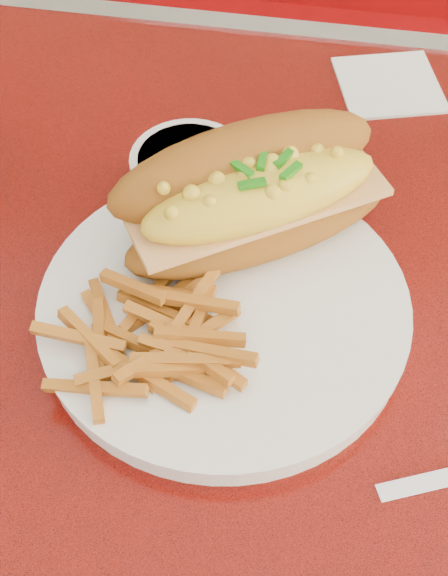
% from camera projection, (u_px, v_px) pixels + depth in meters
% --- Properties ---
extents(diner_table, '(1.23, 0.83, 0.77)m').
position_uv_depth(diner_table, '(307.00, 417.00, 0.78)').
color(diner_table, red).
rests_on(diner_table, ground).
extents(booth_bench_far, '(1.20, 0.51, 0.90)m').
position_uv_depth(booth_bench_far, '(340.00, 130.00, 1.53)').
color(booth_bench_far, maroon).
rests_on(booth_bench_far, ground).
extents(dinner_plate, '(0.30, 0.30, 0.02)m').
position_uv_depth(dinner_plate, '(224.00, 310.00, 0.64)').
color(dinner_plate, white).
rests_on(dinner_plate, diner_table).
extents(mac_hoagie, '(0.26, 0.22, 0.10)m').
position_uv_depth(mac_hoagie, '(254.00, 194.00, 0.65)').
color(mac_hoagie, '#985818').
rests_on(mac_hoagie, dinner_plate).
extents(fries_pile, '(0.14, 0.13, 0.03)m').
position_uv_depth(fries_pile, '(140.00, 330.00, 0.60)').
color(fries_pile, orange).
rests_on(fries_pile, dinner_plate).
extents(fork, '(0.07, 0.14, 0.00)m').
position_uv_depth(fork, '(304.00, 264.00, 0.66)').
color(fork, silver).
rests_on(fork, dinner_plate).
extents(gravy_ramekin, '(0.13, 0.13, 0.06)m').
position_uv_depth(gravy_ramekin, '(190.00, 180.00, 0.71)').
color(gravy_ramekin, white).
rests_on(gravy_ramekin, diner_table).
extents(paper_napkin, '(0.13, 0.13, 0.00)m').
position_uv_depth(paper_napkin, '(389.00, 85.00, 0.84)').
color(paper_napkin, white).
rests_on(paper_napkin, diner_table).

